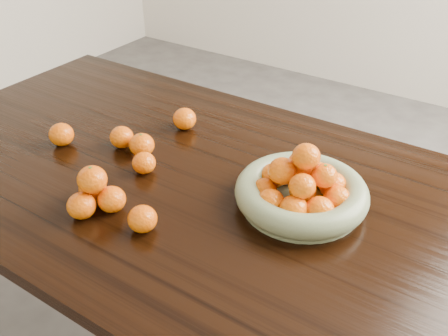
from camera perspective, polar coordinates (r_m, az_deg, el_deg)
The scene contains 9 objects.
dining_table at distance 1.38m, azimuth -1.10°, elevation -4.96°, with size 2.00×1.00×0.75m.
fruit_bowl at distance 1.24m, azimuth 8.83°, elevation -2.51°, with size 0.33×0.33×0.17m.
orange_pyramid at distance 1.25m, azimuth -14.58°, elevation -2.77°, with size 0.14×0.14×0.12m.
loose_orange_0 at distance 1.45m, azimuth -9.37°, elevation 2.62°, with size 0.07×0.07×0.07m, color orange.
loose_orange_1 at distance 1.37m, azimuth -9.13°, elevation 0.59°, with size 0.06×0.06×0.06m, color orange.
loose_orange_2 at distance 1.17m, azimuth -9.29°, elevation -5.76°, with size 0.07×0.07×0.06m, color orange.
loose_orange_3 at distance 1.56m, azimuth -18.09°, elevation 3.66°, with size 0.07×0.07×0.07m, color orange.
loose_orange_4 at distance 1.50m, azimuth -11.61°, elevation 3.47°, with size 0.07×0.07×0.07m, color orange.
loose_orange_5 at distance 1.58m, azimuth -4.53°, elevation 5.63°, with size 0.07×0.07×0.07m, color orange.
Camera 1 is at (0.62, -0.89, 1.51)m, focal length 40.00 mm.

